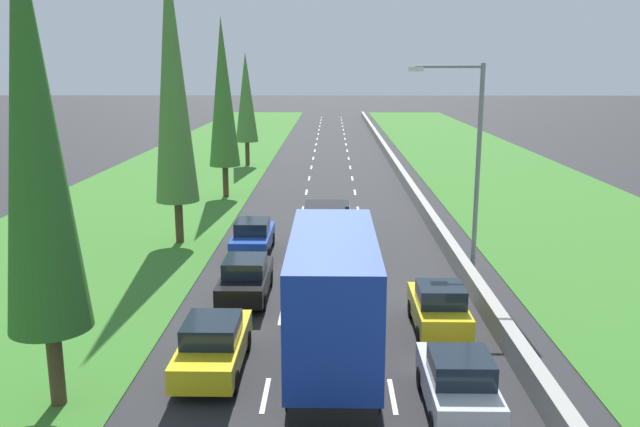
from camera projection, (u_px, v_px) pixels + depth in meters
ground_plane at (331, 163)px, 61.92m from camera, size 300.00×300.00×0.00m
grass_verge_left at (198, 162)px, 62.13m from camera, size 14.00×140.00×0.04m
grass_verge_right at (483, 163)px, 61.67m from camera, size 14.00×140.00×0.04m
median_barrier at (391, 158)px, 61.73m from camera, size 0.44×120.00×0.85m
lane_markings at (331, 163)px, 61.92m from camera, size 3.64×116.00×0.01m
blue_box_truck_centre_lane at (333, 293)px, 19.74m from camera, size 2.46×9.40×4.18m
yellow_sedan_left_lane at (213, 345)px, 19.37m from camera, size 1.82×4.50×1.64m
black_sedan_left_lane at (246, 278)px, 25.52m from camera, size 1.82×4.50×1.64m
silver_hatchback_right_lane at (458, 383)px, 16.98m from camera, size 1.74×3.90×1.72m
blue_sedan_left_lane_fourth at (253, 236)px, 31.74m from camera, size 1.82×4.50×1.64m
yellow_hatchback_right_lane at (439, 308)px, 22.27m from camera, size 1.74×3.90×1.72m
black_van_centre_lane at (325, 236)px, 29.44m from camera, size 1.96×4.90×2.82m
orange_sedan_centre_lane at (335, 217)px, 35.75m from camera, size 1.82×4.50×1.64m
poplar_tree_nearest at (33, 125)px, 15.93m from camera, size 2.12×2.12×12.81m
poplar_tree_second at (172, 77)px, 31.89m from camera, size 2.16×2.16×14.58m
poplar_tree_third at (223, 93)px, 44.03m from camera, size 2.10×2.10×12.14m
poplar_tree_fourth at (246, 98)px, 58.86m from camera, size 2.05×2.05×10.16m
street_light_mast at (471, 153)px, 28.08m from camera, size 3.20×0.28×9.00m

